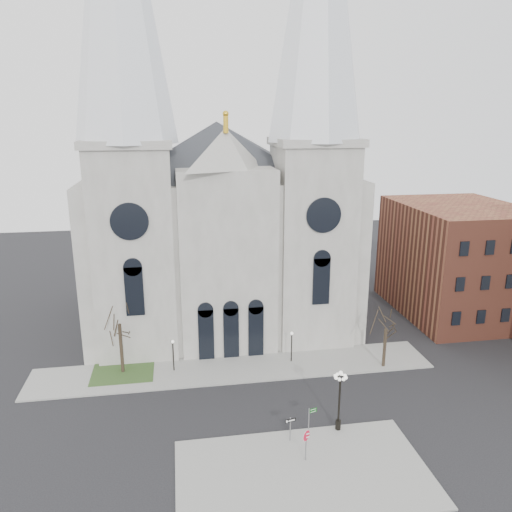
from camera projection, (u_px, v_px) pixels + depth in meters
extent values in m
plane|color=black|center=(251.00, 435.00, 39.79)|extent=(160.00, 160.00, 0.00)
cube|color=gray|center=(303.00, 473.00, 35.49)|extent=(18.00, 10.00, 0.14)
cube|color=gray|center=(234.00, 368.00, 50.23)|extent=(40.00, 6.00, 0.14)
cube|color=#28451D|center=(123.00, 372.00, 49.46)|extent=(6.00, 5.00, 0.18)
cube|color=gray|center=(219.00, 246.00, 62.07)|extent=(30.00, 24.00, 18.00)
pyramid|color=#2D3035|center=(216.00, 121.00, 58.02)|extent=(33.00, 26.40, 6.00)
cube|color=gray|center=(135.00, 251.00, 51.97)|extent=(8.00, 8.00, 22.00)
cylinder|color=black|center=(129.00, 221.00, 47.05)|extent=(3.60, 0.30, 3.60)
cube|color=gray|center=(312.00, 244.00, 54.93)|extent=(8.00, 8.00, 22.00)
cylinder|color=black|center=(324.00, 215.00, 50.01)|extent=(3.60, 0.30, 3.60)
cube|color=gray|center=(228.00, 263.00, 52.37)|extent=(10.00, 5.00, 19.50)
pyramid|color=gray|center=(226.00, 149.00, 49.19)|extent=(11.00, 5.00, 4.00)
cube|color=brown|center=(457.00, 259.00, 63.48)|extent=(14.00, 18.00, 14.00)
cylinder|color=black|center=(121.00, 349.00, 48.77)|extent=(0.32, 0.32, 5.25)
cylinder|color=black|center=(385.00, 348.00, 50.12)|extent=(0.32, 0.32, 4.20)
cylinder|color=black|center=(173.00, 356.00, 49.34)|extent=(0.12, 0.12, 3.00)
sphere|color=white|center=(173.00, 342.00, 48.91)|extent=(0.32, 0.32, 0.32)
cylinder|color=black|center=(291.00, 348.00, 51.21)|extent=(0.12, 0.12, 3.00)
sphere|color=white|center=(292.00, 333.00, 50.78)|extent=(0.32, 0.32, 0.32)
cylinder|color=slate|center=(306.00, 446.00, 36.42)|extent=(0.10, 0.10, 2.45)
cylinder|color=red|center=(306.00, 435.00, 36.19)|extent=(0.82, 0.31, 0.85)
cylinder|color=white|center=(306.00, 435.00, 36.19)|extent=(0.88, 0.31, 0.92)
cube|color=white|center=(306.00, 434.00, 36.16)|extent=(0.45, 0.17, 0.11)
cube|color=white|center=(306.00, 437.00, 36.23)|extent=(0.51, 0.19, 0.11)
cylinder|color=black|center=(339.00, 404.00, 39.76)|extent=(0.16, 0.16, 4.61)
cylinder|color=black|center=(338.00, 425.00, 40.27)|extent=(0.44, 0.44, 0.80)
sphere|color=white|center=(341.00, 373.00, 39.01)|extent=(0.32, 0.32, 0.32)
cylinder|color=slate|center=(290.00, 429.00, 38.69)|extent=(0.09, 0.09, 2.05)
cube|color=black|center=(290.00, 420.00, 38.47)|extent=(0.89, 0.23, 0.29)
cylinder|color=slate|center=(309.00, 421.00, 39.44)|extent=(0.09, 0.09, 2.31)
cube|color=#0C5510|center=(313.00, 409.00, 39.32)|extent=(0.63, 0.21, 0.16)
cube|color=#0C5510|center=(313.00, 411.00, 39.38)|extent=(0.63, 0.21, 0.16)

